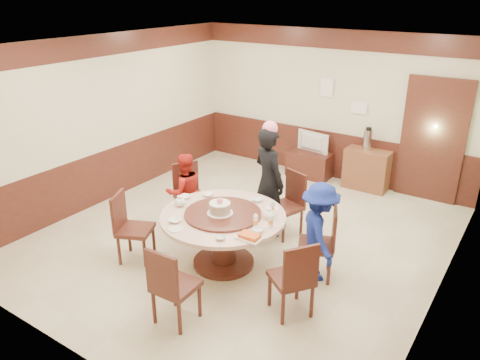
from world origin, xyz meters
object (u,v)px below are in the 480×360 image
Objects in this scene: side_cabinet at (367,169)px; person_blue at (319,232)px; thermos at (368,140)px; person_red at (185,191)px; person_standing at (269,182)px; shrimp_platter at (249,237)px; banquet_table at (223,229)px; birthday_cake at (220,208)px; tv_stand at (309,164)px; television at (311,142)px.

person_blue is at bearing -81.30° from side_cabinet.
person_red is at bearing -120.06° from thermos.
person_standing is 5.57× the size of shrimp_platter.
banquet_table is 0.76m from shrimp_platter.
shrimp_platter is 3.93m from side_cabinet.
side_cabinet is (-0.48, 3.14, -0.28)m from person_blue.
birthday_cake is at bearing -101.12° from side_cabinet.
thermos is (0.67, 3.61, 0.08)m from birthday_cake.
shrimp_platter is at bearing 95.22° from person_red.
tv_stand is at bearing -13.17° from person_blue.
television is at bearing -178.49° from side_cabinet.
tv_stand is (-0.43, 3.58, -0.61)m from birthday_cake.
tv_stand is (-1.62, 3.11, -0.40)m from person_blue.
side_cabinet is (1.14, 0.03, -0.32)m from television.
shrimp_platter reaches higher than banquet_table.
banquet_table is 0.33m from birthday_cake.
tv_stand is (-0.45, 3.54, -0.28)m from banquet_table.
thermos is at bearing 89.75° from shrimp_platter.
side_cabinet reaches higher than tv_stand.
person_standing is 2.48m from television.
side_cabinet is at bearing 0.00° from thermos.
side_cabinet is (0.66, 2.46, -0.46)m from person_standing.
shrimp_platter is at bearing 114.68° from television.
side_cabinet is 0.57m from thermos.
person_standing is 1.34m from person_blue.
television reaches higher than shrimp_platter.
person_blue reaches higher than person_red.
banquet_table is 3.57m from television.
person_standing is 2.55m from tv_stand.
thermos is (0.61, 2.46, 0.11)m from person_standing.
thermos reaches higher than side_cabinet.
side_cabinet is at bearing 78.88° from birthday_cake.
person_standing reaches higher than person_red.
person_standing reaches higher than tv_stand.
side_cabinet is at bearing -169.35° from television.
thermos is at bearing -79.79° from person_standing.
person_blue is at bearing -62.46° from tv_stand.
tv_stand is at bearing 96.87° from birthday_cake.
person_red is 3.58× the size of birthday_cake.
tv_stand is 2.24× the size of thermos.
shrimp_platter is 0.38× the size of side_cabinet.
person_red is 1.26m from birthday_cake.
tv_stand is 0.45m from television.
person_blue reaches higher than thermos.
side_cabinet is at bearing 79.06° from banquet_table.
television is 1.12m from thermos.
person_red is 2.28m from person_blue.
tv_stand is at bearing -178.49° from side_cabinet.
thermos reaches higher than television.
thermos is at bearing 180.00° from side_cabinet.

